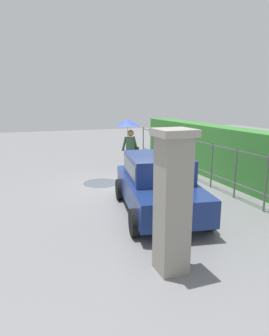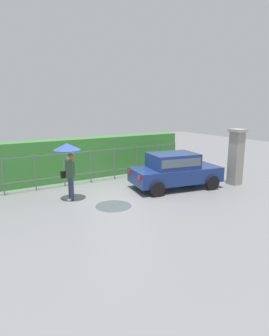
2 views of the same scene
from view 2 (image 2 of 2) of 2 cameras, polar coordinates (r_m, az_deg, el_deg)
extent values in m
plane|color=slate|center=(11.27, -2.23, -5.47)|extent=(40.00, 40.00, 0.00)
cube|color=navy|center=(12.35, 8.01, -1.21)|extent=(3.93, 2.27, 0.60)
cube|color=navy|center=(12.15, 7.48, 1.48)|extent=(2.13, 1.76, 0.60)
cube|color=#4C5B66|center=(12.15, 7.48, 1.57)|extent=(1.98, 1.75, 0.33)
cylinder|color=black|center=(13.74, 10.81, -1.13)|extent=(0.62, 0.28, 0.60)
cylinder|color=black|center=(12.40, 14.93, -2.79)|extent=(0.62, 0.28, 0.60)
cylinder|color=black|center=(12.61, 1.14, -2.11)|extent=(0.62, 0.28, 0.60)
cylinder|color=black|center=(11.14, 4.47, -4.11)|extent=(0.62, 0.28, 0.60)
cube|color=red|center=(12.03, -1.01, -0.71)|extent=(0.09, 0.21, 0.16)
cube|color=red|center=(11.04, 0.99, -1.91)|extent=(0.09, 0.21, 0.16)
cylinder|color=#2D3856|center=(10.88, -12.14, -4.03)|extent=(0.15, 0.15, 0.86)
cylinder|color=#2D3856|center=(11.07, -12.43, -3.77)|extent=(0.15, 0.15, 0.86)
cube|color=white|center=(10.98, -12.36, -6.02)|extent=(0.26, 0.10, 0.08)
cube|color=white|center=(11.17, -12.63, -5.73)|extent=(0.26, 0.10, 0.08)
cylinder|color=#2D4C33|center=(10.80, -12.46, -0.23)|extent=(0.34, 0.34, 0.58)
sphere|color=#DBAD89|center=(10.72, -12.56, 2.02)|extent=(0.22, 0.22, 0.22)
sphere|color=olive|center=(10.72, -12.42, 2.14)|extent=(0.25, 0.25, 0.25)
cylinder|color=#2D4C33|center=(10.57, -12.57, -0.35)|extent=(0.11, 0.23, 0.56)
cylinder|color=#2D4C33|center=(10.98, -13.17, 0.10)|extent=(0.11, 0.23, 0.56)
cylinder|color=#B2B2B7|center=(10.63, -12.95, 1.45)|extent=(0.02, 0.02, 0.77)
cone|color=blue|center=(10.55, -13.08, 4.13)|extent=(0.95, 0.95, 0.24)
cube|color=black|center=(11.07, -13.36, -1.24)|extent=(0.35, 0.18, 0.24)
cube|color=gray|center=(13.39, 19.19, 1.77)|extent=(0.48, 0.48, 2.30)
cube|color=#9E998E|center=(13.24, 19.56, 6.92)|extent=(0.60, 0.60, 0.12)
cylinder|color=#59605B|center=(12.21, -24.34, -1.53)|extent=(0.05, 0.05, 1.50)
cylinder|color=#59605B|center=(12.41, -18.85, -0.89)|extent=(0.05, 0.05, 1.50)
cylinder|color=#59605B|center=(12.71, -13.59, -0.26)|extent=(0.05, 0.05, 1.50)
cylinder|color=#59605B|center=(13.12, -8.61, 0.33)|extent=(0.05, 0.05, 1.50)
cylinder|color=#59605B|center=(13.63, -3.96, 0.89)|extent=(0.05, 0.05, 1.50)
cylinder|color=#59605B|center=(14.21, 0.32, 1.39)|extent=(0.05, 0.05, 1.50)
cylinder|color=#59605B|center=(14.88, 4.25, 1.85)|extent=(0.05, 0.05, 1.50)
cylinder|color=#59605B|center=(15.60, 7.83, 2.26)|extent=(0.05, 0.05, 1.50)
cube|color=#59605B|center=(13.00, -8.70, 3.22)|extent=(9.61, 0.03, 0.04)
cube|color=#59605B|center=(13.19, -8.57, -0.94)|extent=(9.61, 0.03, 0.04)
cube|color=#387F33|center=(14.05, -10.34, 1.89)|extent=(10.61, 0.90, 1.90)
cylinder|color=#4C545B|center=(10.21, -4.14, -7.41)|extent=(1.25, 1.25, 0.00)
camera|label=1|loc=(15.71, 36.01, 7.88)|focal=32.61mm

